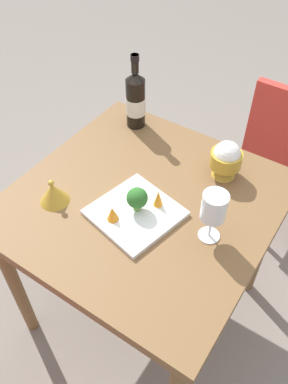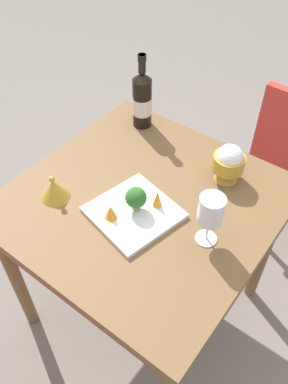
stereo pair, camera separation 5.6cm
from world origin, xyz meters
name	(u,v)px [view 1 (the left image)]	position (x,y,z in m)	size (l,w,h in m)	color
ground_plane	(144,304)	(0.00, 0.00, 0.00)	(8.00, 8.00, 0.00)	gray
dining_table	(144,216)	(0.00, 0.00, 0.64)	(0.84, 0.84, 0.73)	brown
wine_bottle	(136,100)	(0.33, 0.26, 0.84)	(0.08, 0.08, 0.30)	black
wine_glass	(214,208)	(-0.02, -0.25, 0.86)	(0.08, 0.08, 0.18)	white
rice_bowl	(226,159)	(0.25, -0.17, 0.80)	(0.11, 0.11, 0.14)	gold
rice_bowl_lid	(53,193)	(-0.17, 0.24, 0.77)	(0.10, 0.10, 0.09)	gold
serving_plate	(135,213)	(-0.08, -0.02, 0.74)	(0.30, 0.30, 0.02)	white
broccoli_floret	(137,198)	(-0.06, -0.02, 0.79)	(0.07, 0.07, 0.09)	#729E4C
carrot_garnish_left	(112,213)	(-0.14, 0.02, 0.77)	(0.04, 0.04, 0.05)	orange
carrot_garnish_right	(158,198)	(-0.01, -0.06, 0.77)	(0.03, 0.03, 0.06)	orange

